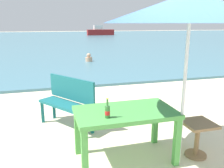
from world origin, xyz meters
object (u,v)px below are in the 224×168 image
picnic_table_green (125,118)px  swimmer_person (89,58)px  boat_cargo_ship (100,32)px  bench_teal_center (68,99)px  beer_bottle_amber (107,111)px  side_table_wood (197,134)px  patio_umbrella (190,8)px

picnic_table_green → swimmer_person: bearing=83.1°
boat_cargo_ship → picnic_table_green: bearing=-102.4°
bench_teal_center → boat_cargo_ship: bearing=76.0°
beer_bottle_amber → boat_cargo_ship: size_ratio=0.06×
bench_teal_center → beer_bottle_amber: bearing=-77.2°
swimmer_person → boat_cargo_ship: bearing=75.8°
picnic_table_green → boat_cargo_ship: size_ratio=0.33×
beer_bottle_amber → swimmer_person: size_ratio=0.65×
beer_bottle_amber → side_table_wood: size_ratio=0.49×
patio_umbrella → side_table_wood: (0.38, 0.14, -1.76)m
patio_umbrella → swimmer_person: (0.39, 9.12, -1.88)m
bench_teal_center → side_table_wood: bearing=-42.6°
picnic_table_green → beer_bottle_amber: 0.42m
side_table_wood → swimmer_person: size_ratio=1.32×
side_table_wood → swimmer_person: (0.01, 8.99, -0.11)m
beer_bottle_amber → patio_umbrella: (0.99, -0.15, 1.26)m
picnic_table_green → beer_bottle_amber: (-0.31, -0.20, 0.20)m
patio_umbrella → beer_bottle_amber: bearing=171.2°
bench_teal_center → boat_cargo_ship: boat_cargo_ship is taller
picnic_table_green → bench_teal_center: bench_teal_center is taller
patio_umbrella → bench_teal_center: 2.70m
side_table_wood → boat_cargo_ship: bearing=79.3°
picnic_table_green → bench_teal_center: 1.54m
picnic_table_green → side_table_wood: picnic_table_green is taller
swimmer_person → picnic_table_green: bearing=-96.9°
patio_umbrella → side_table_wood: size_ratio=4.26×
beer_bottle_amber → swimmer_person: (1.38, 8.97, -0.61)m
patio_umbrella → boat_cargo_ship: patio_umbrella is taller
picnic_table_green → swimmer_person: size_ratio=3.41×
bench_teal_center → swimmer_person: bearing=76.8°
boat_cargo_ship → side_table_wood: bearing=-100.7°
picnic_table_green → swimmer_person: picnic_table_green is taller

